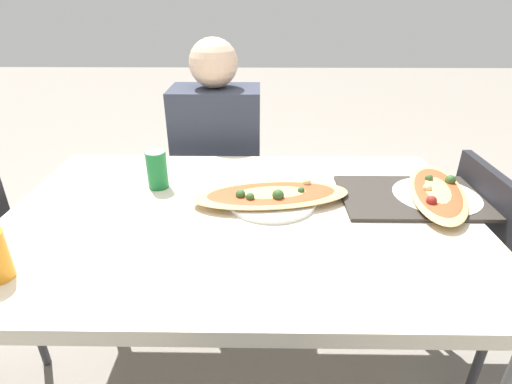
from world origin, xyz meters
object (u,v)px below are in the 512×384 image
(chair_far_seated, at_px, (221,180))
(person_seated, at_px, (217,149))
(chair_side_right, at_px, (503,269))
(pizza_main, at_px, (271,196))
(soda_can, at_px, (157,170))
(dining_table, at_px, (240,232))
(pizza_second, at_px, (437,193))

(chair_far_seated, bearing_deg, person_seated, 90.00)
(chair_side_right, height_order, pizza_main, chair_side_right)
(person_seated, relative_size, soda_can, 9.20)
(dining_table, distance_m, pizza_second, 0.62)
(dining_table, relative_size, soda_can, 11.00)
(person_seated, height_order, pizza_second, person_seated)
(chair_side_right, bearing_deg, pizza_main, -89.30)
(dining_table, relative_size, pizza_second, 3.02)
(chair_far_seated, xyz_separation_m, chair_side_right, (1.02, -0.70, 0.00))
(soda_can, distance_m, pizza_second, 0.89)
(dining_table, bearing_deg, chair_far_seated, 99.94)
(dining_table, xyz_separation_m, chair_far_seated, (-0.14, 0.78, -0.19))
(dining_table, bearing_deg, soda_can, 147.73)
(chair_side_right, height_order, pizza_second, chair_side_right)
(pizza_main, bearing_deg, soda_can, 164.87)
(dining_table, xyz_separation_m, pizza_second, (0.61, 0.10, 0.08))
(dining_table, distance_m, person_seated, 0.69)
(dining_table, relative_size, person_seated, 1.20)
(pizza_main, height_order, pizza_second, pizza_main)
(pizza_main, bearing_deg, chair_far_seated, 108.05)
(pizza_second, bearing_deg, pizza_main, -176.99)
(person_seated, bearing_deg, pizza_second, 142.60)
(chair_far_seated, height_order, pizza_main, chair_far_seated)
(pizza_second, bearing_deg, soda_can, 175.28)
(person_seated, bearing_deg, pizza_main, 111.09)
(soda_can, bearing_deg, pizza_main, -15.13)
(chair_side_right, bearing_deg, soda_can, -94.48)
(chair_side_right, xyz_separation_m, pizza_second, (-0.27, 0.02, 0.27))
(pizza_main, bearing_deg, pizza_second, 3.01)
(person_seated, bearing_deg, dining_table, 101.53)
(pizza_main, xyz_separation_m, pizza_second, (0.52, 0.03, -0.00))
(dining_table, distance_m, chair_far_seated, 0.82)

